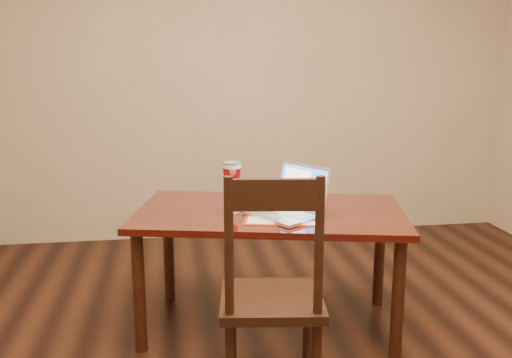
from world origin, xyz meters
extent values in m
cube|color=tan|center=(0.00, 2.50, 1.35)|extent=(4.50, 0.01, 2.70)
cube|color=#4B120A|center=(-0.12, 0.77, 0.66)|extent=(1.60, 1.12, 0.04)
cylinder|color=black|center=(-0.83, 0.59, 0.32)|extent=(0.06, 0.06, 0.65)
cylinder|color=black|center=(0.44, 0.30, 0.32)|extent=(0.06, 0.06, 0.65)
cylinder|color=black|center=(-0.68, 1.25, 0.32)|extent=(0.06, 0.06, 0.65)
cylinder|color=black|center=(0.60, 0.95, 0.32)|extent=(0.06, 0.06, 0.65)
cube|color=#A2200F|center=(-0.09, 0.60, 0.68)|extent=(0.43, 0.35, 0.00)
cube|color=silver|center=(-0.09, 0.60, 0.69)|extent=(0.39, 0.31, 0.00)
cube|color=silver|center=(-0.09, 0.62, 0.70)|extent=(0.41, 0.44, 0.02)
cube|color=#BCBCC1|center=(-0.04, 0.65, 0.70)|extent=(0.26, 0.31, 0.00)
cube|color=silver|center=(-0.14, 0.58, 0.70)|extent=(0.10, 0.11, 0.00)
cube|color=silver|center=(0.04, 0.71, 0.82)|extent=(0.26, 0.34, 0.24)
cube|color=blue|center=(0.04, 0.71, 0.83)|extent=(0.22, 0.29, 0.20)
cube|color=white|center=(0.02, 0.74, 0.83)|extent=(0.14, 0.18, 0.17)
cylinder|color=silver|center=(-0.33, 0.74, 0.69)|extent=(0.09, 0.09, 0.01)
cylinder|color=silver|center=(-0.33, 0.74, 0.72)|extent=(0.01, 0.01, 0.06)
cylinder|color=white|center=(-0.33, 0.74, 0.94)|extent=(0.10, 0.10, 0.02)
cylinder|color=silver|center=(-0.33, 0.74, 0.96)|extent=(0.10, 0.10, 0.01)
cylinder|color=silver|center=(-0.11, 1.09, 0.70)|extent=(0.06, 0.06, 0.04)
cylinder|color=silver|center=(0.06, 1.07, 0.70)|extent=(0.06, 0.06, 0.04)
cube|color=black|center=(-0.23, 0.10, 0.46)|extent=(0.50, 0.48, 0.04)
cylinder|color=black|center=(-0.39, 0.29, 0.22)|extent=(0.04, 0.04, 0.44)
cylinder|color=black|center=(-0.03, 0.24, 0.22)|extent=(0.04, 0.04, 0.44)
cylinder|color=black|center=(-0.43, -0.05, 0.77)|extent=(0.04, 0.04, 0.57)
cylinder|color=black|center=(-0.07, -0.10, 0.77)|extent=(0.04, 0.04, 0.57)
cube|color=black|center=(-0.25, -0.07, 0.98)|extent=(0.36, 0.08, 0.13)
camera|label=1|loc=(-0.65, -2.21, 1.51)|focal=40.00mm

